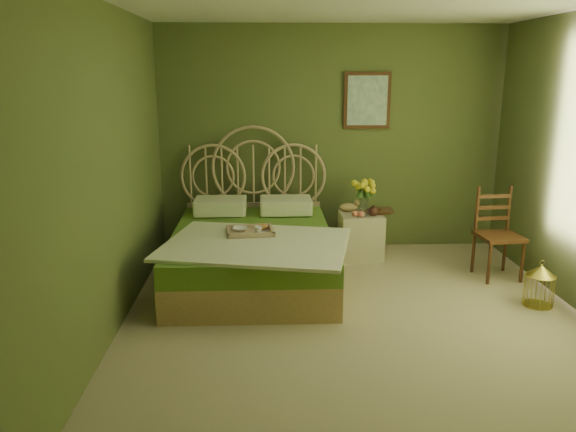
{
  "coord_description": "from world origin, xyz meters",
  "views": [
    {
      "loc": [
        -0.77,
        -4.31,
        2.07
      ],
      "look_at": [
        -0.56,
        1.0,
        0.7
      ],
      "focal_mm": 35.0,
      "sensor_mm": 36.0,
      "label": 1
    }
  ],
  "objects_px": {
    "bed": "(253,249)",
    "birdcage": "(539,286)",
    "nightstand": "(361,228)",
    "chair": "(497,227)"
  },
  "relations": [
    {
      "from": "nightstand",
      "to": "bed",
      "type": "bearing_deg",
      "value": -151.9
    },
    {
      "from": "nightstand",
      "to": "birdcage",
      "type": "bearing_deg",
      "value": -46.31
    },
    {
      "from": "bed",
      "to": "chair",
      "type": "height_order",
      "value": "bed"
    },
    {
      "from": "bed",
      "to": "nightstand",
      "type": "height_order",
      "value": "bed"
    },
    {
      "from": "chair",
      "to": "nightstand",
      "type": "bearing_deg",
      "value": 148.32
    },
    {
      "from": "bed",
      "to": "chair",
      "type": "xyz_separation_m",
      "value": [
        2.52,
        0.01,
        0.2
      ]
    },
    {
      "from": "chair",
      "to": "bed",
      "type": "bearing_deg",
      "value": 174.94
    },
    {
      "from": "nightstand",
      "to": "birdcage",
      "type": "relative_size",
      "value": 2.43
    },
    {
      "from": "bed",
      "to": "nightstand",
      "type": "distance_m",
      "value": 1.39
    },
    {
      "from": "bed",
      "to": "birdcage",
      "type": "xyz_separation_m",
      "value": [
        2.61,
        -0.8,
        -0.13
      ]
    }
  ]
}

